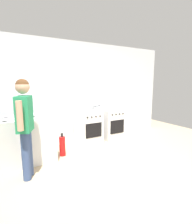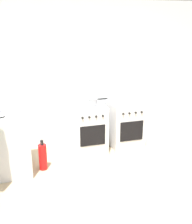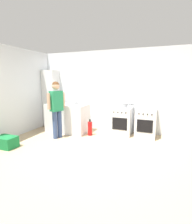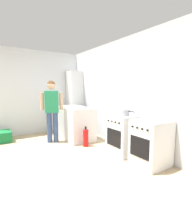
% 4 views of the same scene
% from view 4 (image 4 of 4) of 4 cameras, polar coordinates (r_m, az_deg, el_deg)
% --- Properties ---
extents(ground_plane, '(8.00, 8.00, 0.00)m').
position_cam_4_polar(ground_plane, '(3.56, -15.12, -16.13)').
color(ground_plane, tan).
extents(back_wall, '(6.00, 0.10, 2.60)m').
position_cam_4_polar(back_wall, '(4.27, 10.09, 5.94)').
color(back_wall, silver).
rests_on(back_wall, ground).
extents(side_wall_left, '(0.10, 3.10, 2.60)m').
position_cam_4_polar(side_wall_left, '(5.88, -19.74, 6.05)').
color(side_wall_left, silver).
rests_on(side_wall_left, ground).
extents(counter_unit, '(1.30, 0.70, 0.90)m').
position_cam_4_polar(counter_unit, '(5.06, -7.08, -3.45)').
color(counter_unit, silver).
rests_on(counter_unit, ground).
extents(oven_left, '(0.58, 0.62, 0.85)m').
position_cam_4_polar(oven_left, '(3.89, 9.29, -7.25)').
color(oven_left, white).
rests_on(oven_left, ground).
extents(oven_right, '(0.57, 0.62, 0.85)m').
position_cam_4_polar(oven_right, '(3.41, 17.49, -9.61)').
color(oven_right, white).
rests_on(oven_right, ground).
extents(pot, '(0.34, 0.16, 0.13)m').
position_cam_4_polar(pot, '(3.70, 9.75, -0.27)').
color(pot, gray).
rests_on(pot, oven_left).
extents(knife_bread, '(0.35, 0.12, 0.01)m').
position_cam_4_polar(knife_bread, '(5.11, -7.11, 1.82)').
color(knife_bread, silver).
rests_on(knife_bread, counter_unit).
extents(knife_chef, '(0.28, 0.19, 0.01)m').
position_cam_4_polar(knife_chef, '(5.04, -10.03, 1.68)').
color(knife_chef, silver).
rests_on(knife_chef, counter_unit).
extents(knife_paring, '(0.19, 0.13, 0.01)m').
position_cam_4_polar(knife_paring, '(4.74, -6.38, 1.38)').
color(knife_paring, silver).
rests_on(knife_paring, counter_unit).
extents(knife_utility, '(0.23, 0.16, 0.01)m').
position_cam_4_polar(knife_utility, '(4.95, -4.17, 1.67)').
color(knife_utility, silver).
rests_on(knife_utility, counter_unit).
extents(person, '(0.31, 0.53, 1.62)m').
position_cam_4_polar(person, '(4.69, -14.22, 1.90)').
color(person, '#384C7A').
rests_on(person, ground).
extents(fire_extinguisher, '(0.13, 0.13, 0.50)m').
position_cam_4_polar(fire_extinguisher, '(4.35, -3.37, -8.40)').
color(fire_extinguisher, red).
rests_on(fire_extinguisher, ground).
extents(recycling_crate_lower, '(0.52, 0.36, 0.28)m').
position_cam_4_polar(recycling_crate_lower, '(5.37, -27.94, -7.03)').
color(recycling_crate_lower, '#197238').
rests_on(recycling_crate_lower, ground).
extents(larder_cabinet, '(0.48, 0.44, 2.00)m').
position_cam_4_polar(larder_cabinet, '(6.04, -7.03, 3.62)').
color(larder_cabinet, silver).
rests_on(larder_cabinet, ground).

